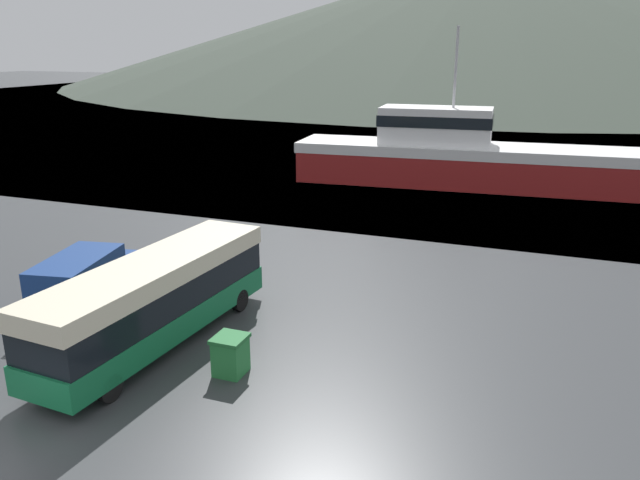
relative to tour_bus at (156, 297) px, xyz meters
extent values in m
plane|color=slate|center=(0.25, 135.57, -1.78)|extent=(240.00, 240.00, 0.00)
cone|color=#3D473D|center=(-10.84, 181.23, 15.82)|extent=(236.92, 236.92, 35.21)
cube|color=#146B3D|center=(0.00, -0.01, -0.86)|extent=(3.26, 10.79, 0.95)
cube|color=black|center=(0.00, -0.01, 0.16)|extent=(3.20, 10.57, 1.08)
cube|color=beige|center=(0.00, -0.01, 1.03)|extent=(3.26, 10.79, 0.68)
cube|color=black|center=(0.37, 5.31, -0.03)|extent=(2.23, 0.21, 1.46)
cylinder|color=black|center=(-0.86, 3.78, -1.33)|extent=(0.36, 0.92, 0.90)
cylinder|color=black|center=(1.37, 3.62, -1.33)|extent=(0.36, 0.92, 0.90)
cylinder|color=black|center=(-1.37, -3.65, -1.33)|extent=(0.36, 0.92, 0.90)
cylinder|color=black|center=(0.86, -3.81, -1.33)|extent=(0.36, 0.92, 0.90)
cube|color=navy|center=(-4.54, 1.22, -0.45)|extent=(2.85, 4.47, 1.97)
cube|color=navy|center=(-5.12, 4.12, -0.89)|extent=(2.39, 2.15, 1.08)
cube|color=black|center=(-4.95, 3.27, 0.00)|extent=(1.75, 0.40, 0.69)
cylinder|color=black|center=(-5.99, 3.71, -1.43)|extent=(0.35, 0.73, 0.70)
cylinder|color=black|center=(-4.16, 4.07, -1.43)|extent=(0.35, 0.73, 0.70)
cylinder|color=black|center=(-5.27, 0.10, -1.43)|extent=(0.35, 0.73, 0.70)
cylinder|color=black|center=(-3.44, 0.47, -1.43)|extent=(0.35, 0.73, 0.70)
cube|color=maroon|center=(6.60, 31.04, -0.24)|extent=(26.25, 7.16, 3.09)
cube|color=white|center=(6.60, 31.04, 0.92)|extent=(26.52, 7.23, 0.77)
cube|color=white|center=(4.01, 30.85, 2.69)|extent=(8.55, 4.29, 2.77)
cube|color=black|center=(4.01, 30.85, 3.10)|extent=(8.72, 4.40, 0.83)
cylinder|color=#B2B2B7|center=(5.25, 30.94, 6.99)|extent=(0.20, 0.20, 5.84)
cube|color=#287F3D|center=(3.49, -1.02, -1.19)|extent=(0.94, 0.98, 1.19)
cube|color=#226C34|center=(3.49, -1.02, -0.53)|extent=(1.03, 1.08, 0.13)
camera|label=1|loc=(12.70, -17.10, 8.54)|focal=35.00mm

